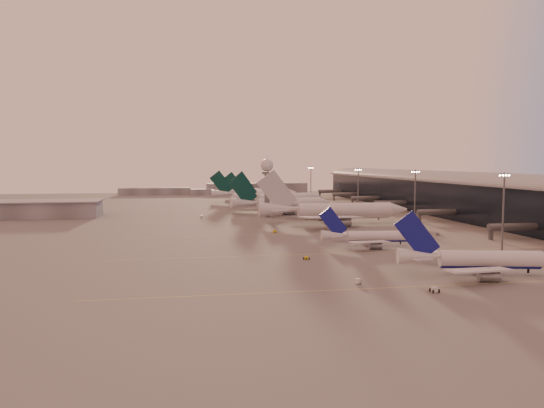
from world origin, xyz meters
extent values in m
plane|color=#565353|center=(0.00, 0.00, 0.00)|extent=(700.00, 700.00, 0.00)
cube|color=gold|center=(30.00, -35.00, 0.01)|extent=(180.00, 0.25, 0.02)
cube|color=gold|center=(30.00, 10.00, 0.01)|extent=(180.00, 0.25, 0.02)
cube|color=gold|center=(30.00, 55.00, 0.01)|extent=(180.00, 0.25, 0.02)
cube|color=gold|center=(30.00, 100.00, 0.01)|extent=(180.00, 0.25, 0.02)
cube|color=gold|center=(30.00, 150.00, 0.01)|extent=(180.00, 0.25, 0.02)
cube|color=black|center=(108.00, 110.00, 9.00)|extent=(36.00, 360.00, 18.00)
cylinder|color=gray|center=(108.00, 110.00, 18.00)|extent=(10.08, 360.00, 10.08)
cube|color=gray|center=(108.00, 110.00, 18.20)|extent=(40.00, 362.00, 0.80)
cylinder|color=#525559|center=(82.00, 28.00, 4.50)|extent=(22.00, 2.80, 2.80)
cube|color=#525559|center=(72.00, 28.00, 2.20)|extent=(1.20, 1.20, 4.40)
cylinder|color=#525559|center=(82.00, 86.00, 4.50)|extent=(22.00, 2.80, 2.80)
cube|color=#525559|center=(72.00, 86.00, 2.20)|extent=(1.20, 1.20, 4.40)
cylinder|color=#525559|center=(82.00, 142.00, 4.50)|extent=(22.00, 2.80, 2.80)
cube|color=#525559|center=(72.00, 142.00, 2.20)|extent=(1.20, 1.20, 4.40)
cylinder|color=#525559|center=(82.00, 184.00, 4.50)|extent=(22.00, 2.80, 2.80)
cube|color=#525559|center=(72.00, 184.00, 2.20)|extent=(1.20, 1.20, 4.40)
cylinder|color=#525559|center=(82.00, 226.00, 4.50)|extent=(22.00, 2.80, 2.80)
cube|color=#525559|center=(72.00, 226.00, 2.20)|extent=(1.20, 1.20, 4.40)
cylinder|color=#525559|center=(82.00, 266.00, 4.50)|extent=(22.00, 2.80, 2.80)
cube|color=#525559|center=(72.00, 266.00, 2.20)|extent=(1.20, 1.20, 4.40)
cube|color=slate|center=(-120.00, 140.00, 4.00)|extent=(80.00, 25.00, 8.00)
cube|color=gray|center=(-120.00, 140.00, 8.20)|extent=(82.00, 27.00, 0.60)
cylinder|color=#525559|center=(5.00, 120.00, 11.00)|extent=(2.60, 2.60, 22.00)
cylinder|color=#525559|center=(5.00, 120.00, 22.50)|extent=(5.20, 5.20, 1.20)
sphere|color=silver|center=(5.00, 120.00, 26.40)|extent=(6.40, 6.40, 6.40)
cylinder|color=#525559|center=(5.00, 120.00, 30.10)|extent=(0.16, 0.16, 2.00)
cylinder|color=#525559|center=(58.00, 0.00, 12.50)|extent=(0.56, 0.56, 25.00)
cube|color=#525559|center=(58.00, 0.00, 24.50)|extent=(3.60, 0.25, 0.25)
sphere|color=#FFEABF|center=(56.50, 0.00, 24.10)|extent=(0.56, 0.56, 0.56)
sphere|color=#FFEABF|center=(57.50, 0.00, 24.10)|extent=(0.56, 0.56, 0.56)
sphere|color=#FFEABF|center=(58.50, 0.00, 24.10)|extent=(0.56, 0.56, 0.56)
sphere|color=#FFEABF|center=(59.50, 0.00, 24.10)|extent=(0.56, 0.56, 0.56)
cylinder|color=#525559|center=(55.00, 55.00, 12.50)|extent=(0.56, 0.56, 25.00)
cube|color=#525559|center=(55.00, 55.00, 24.50)|extent=(3.60, 0.25, 0.25)
sphere|color=#FFEABF|center=(53.50, 55.00, 24.10)|extent=(0.56, 0.56, 0.56)
sphere|color=#FFEABF|center=(54.50, 55.00, 24.10)|extent=(0.56, 0.56, 0.56)
sphere|color=#FFEABF|center=(55.50, 55.00, 24.10)|extent=(0.56, 0.56, 0.56)
sphere|color=#FFEABF|center=(56.50, 55.00, 24.10)|extent=(0.56, 0.56, 0.56)
cylinder|color=#525559|center=(50.00, 110.00, 12.50)|extent=(0.56, 0.56, 25.00)
cube|color=#525559|center=(50.00, 110.00, 24.50)|extent=(3.60, 0.25, 0.25)
sphere|color=#FFEABF|center=(48.50, 110.00, 24.10)|extent=(0.56, 0.56, 0.56)
sphere|color=#FFEABF|center=(49.50, 110.00, 24.10)|extent=(0.56, 0.56, 0.56)
sphere|color=#FFEABF|center=(50.50, 110.00, 24.10)|extent=(0.56, 0.56, 0.56)
sphere|color=#FFEABF|center=(51.50, 110.00, 24.10)|extent=(0.56, 0.56, 0.56)
cylinder|color=#525559|center=(48.00, 200.00, 12.50)|extent=(0.56, 0.56, 25.00)
cube|color=#525559|center=(48.00, 200.00, 24.50)|extent=(3.60, 0.25, 0.25)
sphere|color=#FFEABF|center=(46.50, 200.00, 24.10)|extent=(0.56, 0.56, 0.56)
sphere|color=#FFEABF|center=(47.50, 200.00, 24.10)|extent=(0.56, 0.56, 0.56)
sphere|color=#FFEABF|center=(48.50, 200.00, 24.10)|extent=(0.56, 0.56, 0.56)
sphere|color=#FFEABF|center=(49.50, 200.00, 24.10)|extent=(0.56, 0.56, 0.56)
cube|color=slate|center=(-60.00, 320.00, 3.00)|extent=(60.00, 18.00, 6.00)
cube|color=slate|center=(30.00, 330.00, 4.50)|extent=(90.00, 20.00, 9.00)
cube|color=slate|center=(-10.00, 310.00, 2.50)|extent=(40.00, 15.00, 5.00)
cylinder|color=silver|center=(37.24, -26.50, 3.45)|extent=(25.14, 9.51, 4.22)
cylinder|color=navy|center=(37.24, -26.50, 2.50)|extent=(24.40, 8.25, 3.04)
cone|color=silver|center=(20.05, -22.68, 3.97)|extent=(11.07, 6.38, 4.22)
cube|color=silver|center=(29.04, -35.32, 2.71)|extent=(18.41, 8.79, 1.33)
cylinder|color=gray|center=(32.53, -33.58, 0.78)|extent=(5.28, 3.72, 2.75)
cube|color=gray|center=(32.53, -33.58, 1.97)|extent=(0.39, 0.34, 1.69)
cube|color=silver|center=(33.55, -15.03, 2.71)|extent=(16.34, 14.83, 1.33)
cylinder|color=gray|center=(35.97, -18.09, 0.78)|extent=(5.28, 3.72, 2.75)
cube|color=gray|center=(35.97, -18.09, 1.97)|extent=(0.39, 0.34, 1.69)
cube|color=navy|center=(19.54, -22.57, 9.20)|extent=(11.40, 2.90, 12.59)
cube|color=silver|center=(19.05, -27.37, 4.08)|extent=(5.09, 2.87, 0.28)
cube|color=silver|center=(21.13, -18.00, 4.08)|extent=(4.88, 4.40, 0.28)
cylinder|color=black|center=(46.45, -28.55, 0.56)|extent=(0.56, 0.56, 1.11)
cylinder|color=black|center=(35.82, -23.68, 0.61)|extent=(1.31, 0.81, 1.22)
cylinder|color=black|center=(34.76, -28.45, 0.61)|extent=(1.31, 0.81, 1.22)
cylinder|color=silver|center=(26.37, 21.53, 2.88)|extent=(20.94, 5.36, 3.53)
cylinder|color=navy|center=(26.37, 21.53, 2.08)|extent=(20.44, 4.34, 2.54)
cone|color=silver|center=(38.68, 20.43, 2.88)|extent=(4.31, 3.87, 3.53)
cone|color=silver|center=(11.73, 22.84, 3.32)|extent=(8.96, 4.29, 3.53)
cube|color=silver|center=(20.53, 13.34, 2.26)|extent=(15.15, 9.02, 1.11)
cylinder|color=gray|center=(23.23, 15.16, 0.65)|extent=(4.20, 2.64, 2.29)
cube|color=gray|center=(23.23, 15.16, 1.64)|extent=(0.30, 0.26, 1.41)
cube|color=silver|center=(22.08, 30.62, 2.26)|extent=(14.44, 11.09, 1.11)
cylinder|color=gray|center=(24.41, 28.36, 0.65)|extent=(4.20, 2.64, 2.29)
cube|color=gray|center=(24.41, 28.36, 1.64)|extent=(0.30, 0.26, 1.41)
cube|color=navy|center=(11.30, 22.88, 7.68)|extent=(9.67, 1.19, 10.51)
cube|color=silver|center=(11.40, 18.85, 3.41)|extent=(4.28, 2.83, 0.23)
cube|color=silver|center=(12.12, 26.83, 3.41)|extent=(4.21, 3.36, 0.23)
cylinder|color=black|center=(34.21, 20.83, 0.46)|extent=(0.46, 0.46, 0.93)
cylinder|color=black|center=(24.89, 23.71, 0.51)|extent=(1.06, 0.55, 1.02)
cylinder|color=black|center=(24.53, 19.65, 0.51)|extent=(1.06, 0.55, 1.02)
cylinder|color=silver|center=(35.53, 86.62, 4.65)|extent=(43.10, 8.31, 6.70)
cylinder|color=silver|center=(35.53, 86.62, 3.14)|extent=(42.18, 6.41, 4.82)
cone|color=silver|center=(61.10, 85.66, 4.65)|extent=(8.55, 7.01, 6.70)
cone|color=silver|center=(5.12, 87.77, 5.48)|extent=(18.22, 7.37, 6.70)
cube|color=silver|center=(24.40, 69.20, 3.47)|extent=(30.81, 19.83, 1.99)
cylinder|color=gray|center=(29.74, 73.21, 0.76)|extent=(8.46, 4.67, 4.36)
cube|color=gray|center=(29.74, 73.21, 2.30)|extent=(0.33, 0.28, 2.68)
cube|color=silver|center=(25.75, 104.83, 3.47)|extent=(30.19, 21.63, 1.99)
cylinder|color=gray|center=(30.77, 100.43, 0.76)|extent=(8.46, 4.67, 4.36)
cube|color=gray|center=(30.77, 100.43, 2.30)|extent=(0.33, 0.28, 2.68)
cube|color=#ADB0B5|center=(4.22, 87.80, 13.40)|extent=(18.57, 1.08, 19.88)
cube|color=silver|center=(4.44, 79.49, 5.65)|extent=(8.85, 6.20, 0.27)
cube|color=silver|center=(5.07, 96.08, 5.65)|extent=(8.79, 6.66, 0.27)
cylinder|color=black|center=(51.81, 86.01, 0.54)|extent=(0.54, 0.54, 1.08)
cylinder|color=black|center=(32.16, 89.13, 0.59)|extent=(1.21, 0.58, 1.19)
cylinder|color=black|center=(31.98, 84.38, 0.59)|extent=(1.21, 0.58, 1.19)
cylinder|color=silver|center=(21.01, 142.28, 4.09)|extent=(36.30, 10.83, 5.78)
cylinder|color=silver|center=(21.01, 142.28, 2.79)|extent=(35.35, 9.13, 4.16)
cone|color=silver|center=(42.18, 145.34, 4.09)|extent=(7.69, 6.71, 5.78)
cone|color=silver|center=(-4.17, 138.66, 4.81)|extent=(15.70, 7.87, 5.78)
cube|color=silver|center=(14.42, 126.10, 3.07)|extent=(24.56, 20.23, 1.71)
cylinder|color=gray|center=(18.25, 130.26, 0.70)|extent=(7.40, 4.71, 3.76)
cube|color=gray|center=(18.25, 130.26, 2.06)|extent=(0.33, 0.29, 2.31)
cube|color=silver|center=(10.12, 155.94, 3.07)|extent=(26.52, 14.49, 1.71)
cylinder|color=gray|center=(14.97, 153.04, 0.70)|extent=(7.40, 4.71, 3.76)
cube|color=gray|center=(14.97, 153.04, 2.06)|extent=(0.33, 0.29, 2.31)
cube|color=#062F2B|center=(-4.91, 138.55, 11.71)|extent=(15.79, 2.61, 17.10)
cube|color=silver|center=(-3.43, 131.75, 4.95)|extent=(7.20, 6.05, 0.25)
cube|color=silver|center=(-5.41, 145.48, 4.95)|extent=(7.40, 4.60, 0.25)
cylinder|color=black|center=(34.49, 144.23, 0.50)|extent=(0.50, 0.50, 1.00)
cylinder|color=black|center=(17.83, 144.04, 0.55)|extent=(1.16, 0.65, 1.10)
cylinder|color=black|center=(18.46, 139.70, 0.55)|extent=(1.16, 0.65, 1.10)
cylinder|color=silver|center=(25.71, 177.38, 4.33)|extent=(38.04, 17.44, 6.13)
cylinder|color=silver|center=(25.71, 177.38, 2.95)|extent=(36.79, 15.58, 4.41)
cone|color=silver|center=(47.29, 184.31, 4.33)|extent=(8.87, 8.08, 6.13)
cone|color=silver|center=(0.04, 169.14, 5.10)|extent=(17.04, 10.70, 6.13)
cube|color=silver|center=(21.68, 159.31, 3.26)|extent=(23.81, 24.23, 1.81)
cylinder|color=gray|center=(24.95, 164.33, 0.74)|extent=(8.22, 6.04, 3.98)
cube|color=gray|center=(24.95, 164.33, 2.19)|extent=(0.38, 0.35, 2.45)
cube|color=silver|center=(11.92, 189.73, 3.26)|extent=(28.27, 11.17, 1.81)
cylinder|color=gray|center=(17.50, 187.56, 0.74)|extent=(8.22, 6.04, 3.98)
cube|color=gray|center=(17.50, 187.56, 2.19)|extent=(0.38, 0.35, 2.45)
cube|color=#062F2B|center=(-0.71, 168.90, 12.41)|extent=(16.16, 5.50, 18.13)
cube|color=silver|center=(2.04, 162.06, 5.25)|extent=(7.21, 7.08, 0.26)
cube|color=silver|center=(-2.46, 176.06, 5.25)|extent=(7.67, 3.78, 0.26)
cylinder|color=black|center=(39.45, 181.79, 0.53)|extent=(0.53, 0.53, 1.06)
cylinder|color=black|center=(22.08, 178.66, 0.58)|extent=(1.27, 0.86, 1.16)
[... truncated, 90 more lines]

